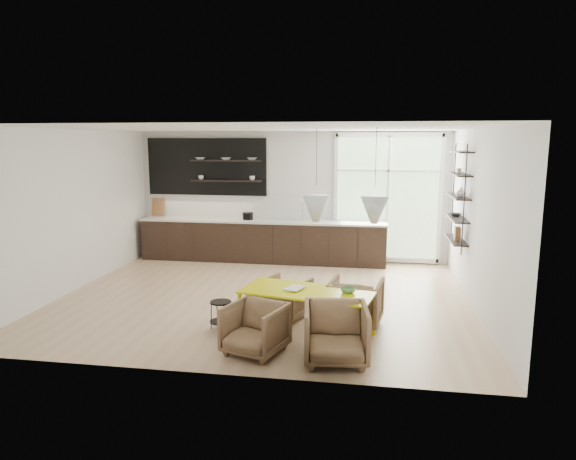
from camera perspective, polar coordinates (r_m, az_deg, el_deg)
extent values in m
cube|color=tan|center=(9.04, -2.67, -7.52)|extent=(7.00, 6.00, 0.01)
cube|color=silver|center=(11.64, 0.32, 3.77)|extent=(7.00, 0.02, 2.90)
cube|color=silver|center=(10.03, -22.71, 1.99)|extent=(0.02, 6.00, 2.90)
cube|color=silver|center=(8.70, 20.45, 1.00)|extent=(0.02, 6.00, 2.90)
cube|color=white|center=(8.62, -2.82, 11.22)|extent=(7.00, 6.00, 0.01)
cube|color=#B2D1A5|center=(11.48, 10.98, 3.50)|extent=(2.20, 0.02, 2.70)
cube|color=silver|center=(11.45, 10.98, 3.48)|extent=(2.30, 0.08, 2.80)
cone|color=silver|center=(8.05, 3.14, 2.38)|extent=(0.44, 0.44, 0.42)
cone|color=silver|center=(8.00, 9.57, 2.22)|extent=(0.44, 0.44, 0.42)
cylinder|color=black|center=(7.98, 3.20, 8.12)|extent=(0.01, 0.01, 0.89)
cylinder|color=black|center=(7.94, 9.74, 7.98)|extent=(0.01, 0.01, 0.89)
cube|color=black|center=(11.57, -2.88, -1.29)|extent=(5.50, 0.65, 0.90)
cube|color=silver|center=(11.49, -2.90, 1.01)|extent=(5.54, 0.69, 0.04)
cube|color=silver|center=(11.76, -2.59, 2.60)|extent=(5.50, 0.02, 0.55)
cube|color=black|center=(12.01, -9.01, 6.95)|extent=(2.80, 0.06, 1.30)
cube|color=black|center=(11.72, -6.90, 7.67)|extent=(1.60, 0.28, 0.03)
cube|color=black|center=(11.74, -6.86, 5.47)|extent=(1.60, 0.28, 0.03)
cube|color=#996B43|center=(12.46, -14.24, 2.49)|extent=(0.30, 0.10, 0.42)
cylinder|color=silver|center=(11.41, 1.62, 1.97)|extent=(0.02, 0.02, 0.40)
imported|color=white|center=(11.90, -9.71, 7.83)|extent=(0.22, 0.22, 0.05)
imported|color=white|center=(11.72, -6.91, 7.87)|extent=(0.22, 0.22, 0.05)
imported|color=white|center=(11.56, -4.02, 7.89)|extent=(0.22, 0.22, 0.05)
imported|color=white|center=(11.92, -9.65, 5.78)|extent=(0.12, 0.12, 0.10)
imported|color=white|center=(11.59, -4.00, 5.77)|extent=(0.12, 0.12, 0.10)
cylinder|color=black|center=(11.58, -4.48, 1.52)|extent=(0.23, 0.23, 0.14)
cube|color=black|center=(9.22, 18.99, 3.14)|extent=(0.02, 0.02, 1.90)
cube|color=black|center=(10.40, 17.90, 3.92)|extent=(0.02, 0.02, 1.90)
cube|color=black|center=(9.93, 18.15, -1.03)|extent=(0.26, 1.20, 0.02)
cube|color=black|center=(9.86, 18.28, 1.25)|extent=(0.26, 1.20, 0.02)
cube|color=black|center=(9.81, 18.41, 3.56)|extent=(0.26, 1.20, 0.02)
cube|color=black|center=(9.78, 18.54, 5.89)|extent=(0.26, 1.20, 0.03)
cube|color=black|center=(9.76, 18.67, 8.23)|extent=(0.26, 1.20, 0.03)
imported|color=white|center=(9.55, 18.68, 4.03)|extent=(0.18, 0.18, 0.19)
imported|color=#333338|center=(10.05, 18.12, 1.64)|extent=(0.22, 0.22, 0.05)
imported|color=white|center=(9.87, 18.47, 6.27)|extent=(0.10, 0.10, 0.09)
cube|color=#996B43|center=(9.81, 18.28, -0.38)|extent=(0.10, 0.18, 0.24)
cube|color=#D7D405|center=(7.14, 2.18, -6.85)|extent=(1.94, 1.17, 0.03)
cube|color=#D7D405|center=(7.24, -5.37, -9.40)|extent=(0.05, 0.05, 0.63)
cube|color=#D7D405|center=(7.86, -2.99, -7.77)|extent=(0.05, 0.05, 0.63)
cube|color=#D7D405|center=(6.69, 8.29, -11.12)|extent=(0.05, 0.05, 0.63)
cube|color=#D7D405|center=(7.37, 9.57, -9.15)|extent=(0.05, 0.05, 0.63)
imported|color=brown|center=(8.02, -0.25, -7.47)|extent=(0.85, 0.86, 0.61)
imported|color=brown|center=(7.71, 7.52, -7.96)|extent=(0.85, 0.87, 0.70)
imported|color=brown|center=(6.71, -3.69, -10.88)|extent=(0.89, 0.91, 0.65)
imported|color=brown|center=(6.47, 5.34, -11.39)|extent=(0.86, 0.88, 0.72)
cylinder|color=black|center=(7.53, -7.49, -7.95)|extent=(0.31, 0.31, 0.02)
cylinder|color=black|center=(7.63, -7.44, -10.02)|extent=(0.33, 0.33, 0.01)
cylinder|color=black|center=(7.57, -6.37, -9.45)|extent=(0.01, 0.01, 0.41)
cylinder|color=black|center=(7.73, -7.22, -9.05)|extent=(0.01, 0.01, 0.41)
cylinder|color=black|center=(7.63, -8.53, -9.35)|extent=(0.01, 0.01, 0.41)
cylinder|color=black|center=(7.46, -7.69, -9.77)|extent=(0.01, 0.01, 0.41)
imported|color=white|center=(7.23, -0.01, -6.39)|extent=(0.30, 0.35, 0.03)
imported|color=#508850|center=(7.08, 6.68, -6.67)|extent=(0.28, 0.28, 0.07)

